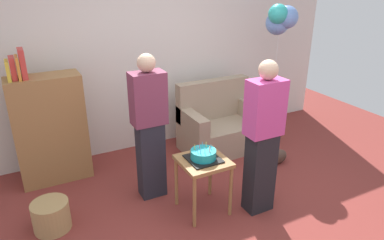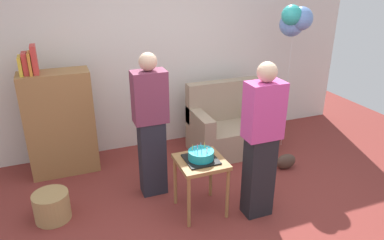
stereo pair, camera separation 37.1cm
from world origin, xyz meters
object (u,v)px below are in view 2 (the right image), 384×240
at_px(handbag, 286,161).
at_px(balloon_bunch, 295,20).
at_px(person_holding_cake, 261,142).
at_px(person_blowing_candles, 151,126).
at_px(side_table, 201,168).
at_px(bookshelf, 60,122).
at_px(birthday_cake, 201,156).
at_px(wicker_basket, 52,206).
at_px(couch, 229,127).

distance_m(handbag, balloon_bunch, 1.82).
bearing_deg(person_holding_cake, handbag, -122.92).
bearing_deg(person_blowing_candles, balloon_bunch, 35.85).
relative_size(side_table, balloon_bunch, 0.31).
bearing_deg(handbag, bookshelf, 159.82).
distance_m(birthday_cake, person_holding_cake, 0.62).
relative_size(wicker_basket, balloon_bunch, 0.18).
bearing_deg(wicker_basket, person_holding_cake, -18.25).
bearing_deg(person_blowing_candles, couch, 49.50).
xyz_separation_m(wicker_basket, handbag, (2.84, -0.00, -0.05)).
distance_m(couch, wicker_basket, 2.52).
bearing_deg(person_blowing_candles, wicker_basket, -151.53).
bearing_deg(wicker_basket, side_table, -15.65).
bearing_deg(side_table, bookshelf, 132.90).
height_order(couch, side_table, couch).
relative_size(birthday_cake, person_blowing_candles, 0.20).
bearing_deg(bookshelf, birthday_cake, -47.10).
distance_m(couch, person_blowing_candles, 1.52).
bearing_deg(birthday_cake, couch, 51.89).
distance_m(person_holding_cake, wicker_basket, 2.23).
bearing_deg(person_holding_cake, wicker_basket, 0.15).
bearing_deg(couch, handbag, -59.67).
relative_size(couch, balloon_bunch, 0.55).
bearing_deg(handbag, wicker_basket, 179.99).
bearing_deg(person_holding_cake, balloon_bunch, -114.75).
relative_size(person_holding_cake, handbag, 5.82).
bearing_deg(handbag, birthday_cake, -163.14).
relative_size(couch, person_holding_cake, 0.67).
xyz_separation_m(bookshelf, birthday_cake, (1.29, -1.39, -0.01)).
xyz_separation_m(couch, person_holding_cake, (-0.38, -1.42, 0.49)).
relative_size(person_holding_cake, balloon_bunch, 0.82).
height_order(bookshelf, birthday_cake, bookshelf).
relative_size(couch, handbag, 3.93).
xyz_separation_m(birthday_cake, person_holding_cake, (0.54, -0.25, 0.17)).
bearing_deg(side_table, couch, 51.89).
height_order(side_table, birthday_cake, birthday_cake).
distance_m(side_table, wicker_basket, 1.58).
xyz_separation_m(side_table, wicker_basket, (-1.48, 0.41, -0.36)).
distance_m(side_table, handbag, 1.48).
relative_size(handbag, balloon_bunch, 0.14).
xyz_separation_m(person_holding_cake, wicker_basket, (-2.01, 0.66, -0.68)).
distance_m(bookshelf, handbag, 2.88).
distance_m(side_table, balloon_bunch, 2.36).
bearing_deg(side_table, person_holding_cake, -25.03).
height_order(bookshelf, person_holding_cake, person_holding_cake).
height_order(wicker_basket, balloon_bunch, balloon_bunch).
distance_m(birthday_cake, balloon_bunch, 2.29).
relative_size(couch, birthday_cake, 3.44).
xyz_separation_m(bookshelf, person_blowing_candles, (0.92, -0.87, 0.16)).
distance_m(wicker_basket, handbag, 2.84).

